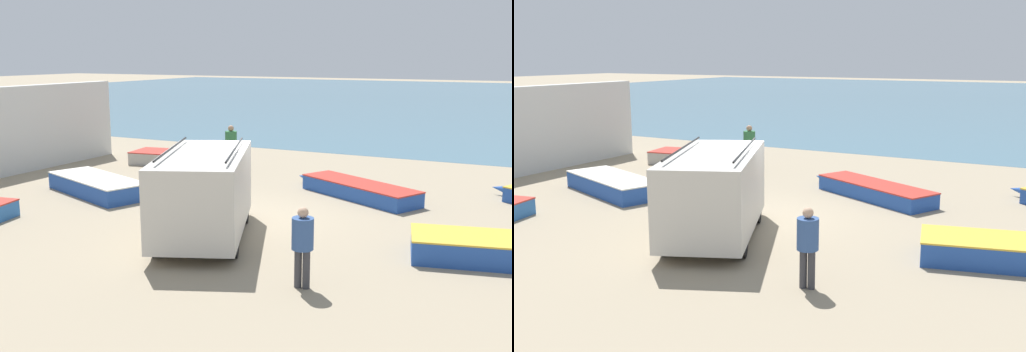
# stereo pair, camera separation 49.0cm
# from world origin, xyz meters

# --- Properties ---
(ground_plane) EXTENTS (200.00, 200.00, 0.00)m
(ground_plane) POSITION_xyz_m (0.00, 0.00, 0.00)
(ground_plane) COLOR gray
(sea_water) EXTENTS (120.00, 80.00, 0.01)m
(sea_water) POSITION_xyz_m (0.00, 52.00, 0.00)
(sea_water) COLOR #477084
(sea_water) RESTS_ON ground_plane
(harbor_wall) EXTENTS (0.50, 12.46, 3.38)m
(harbor_wall) POSITION_xyz_m (-11.05, 1.00, 1.69)
(harbor_wall) COLOR silver
(harbor_wall) RESTS_ON ground_plane
(parked_van) EXTENTS (3.67, 5.12, 2.32)m
(parked_van) POSITION_xyz_m (-0.03, -1.95, 1.21)
(parked_van) COLOR beige
(parked_van) RESTS_ON ground_plane
(fishing_rowboat_1) EXTENTS (4.19, 2.11, 0.54)m
(fishing_rowboat_1) POSITION_xyz_m (-6.63, 6.34, 0.27)
(fishing_rowboat_1) COLOR #ADA89E
(fishing_rowboat_1) RESTS_ON ground_plane
(fishing_rowboat_2) EXTENTS (5.01, 3.14, 0.51)m
(fishing_rowboat_2) POSITION_xyz_m (2.03, 4.09, 0.25)
(fishing_rowboat_2) COLOR #234CA3
(fishing_rowboat_2) RESTS_ON ground_plane
(fishing_rowboat_4) EXTENTS (4.40, 2.29, 0.57)m
(fishing_rowboat_4) POSITION_xyz_m (6.77, -0.52, 0.28)
(fishing_rowboat_4) COLOR #234CA3
(fishing_rowboat_4) RESTS_ON ground_plane
(fishing_rowboat_5) EXTENTS (5.00, 2.83, 0.57)m
(fishing_rowboat_5) POSITION_xyz_m (-5.94, 0.63, 0.28)
(fishing_rowboat_5) COLOR #234CA3
(fishing_rowboat_5) RESTS_ON ground_plane
(fisherman_0) EXTENTS (0.44, 0.44, 1.66)m
(fisherman_0) POSITION_xyz_m (3.45, -3.92, 0.99)
(fisherman_0) COLOR #38383D
(fisherman_0) RESTS_ON ground_plane
(fisherman_1) EXTENTS (0.47, 0.47, 1.80)m
(fisherman_1) POSITION_xyz_m (-3.91, 6.36, 1.07)
(fisherman_1) COLOR #38383D
(fisherman_1) RESTS_ON ground_plane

